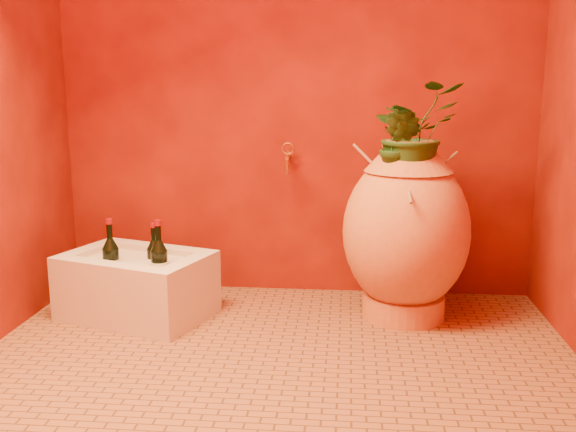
# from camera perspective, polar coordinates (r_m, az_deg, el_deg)

# --- Properties ---
(floor) EXTENTS (2.50, 2.50, 0.00)m
(floor) POSITION_cam_1_polar(r_m,az_deg,el_deg) (2.66, -1.17, -13.19)
(floor) COLOR brown
(floor) RESTS_ON ground
(wall_back) EXTENTS (2.50, 0.02, 2.50)m
(wall_back) POSITION_cam_1_polar(r_m,az_deg,el_deg) (3.41, 0.72, 13.90)
(wall_back) COLOR #530B04
(wall_back) RESTS_ON ground
(amphora) EXTENTS (0.75, 0.75, 0.86)m
(amphora) POSITION_cam_1_polar(r_m,az_deg,el_deg) (3.11, 10.44, -1.31)
(amphora) COLOR #C27036
(amphora) RESTS_ON floor
(stone_basin) EXTENTS (0.79, 0.67, 0.31)m
(stone_basin) POSITION_cam_1_polar(r_m,az_deg,el_deg) (3.23, -13.27, -6.10)
(stone_basin) COLOR beige
(stone_basin) RESTS_ON floor
(wine_bottle_a) EXTENTS (0.07, 0.07, 0.29)m
(wine_bottle_a) POSITION_cam_1_polar(r_m,az_deg,el_deg) (3.18, -11.78, -3.92)
(wine_bottle_a) COLOR black
(wine_bottle_a) RESTS_ON stone_basin
(wine_bottle_b) EXTENTS (0.08, 0.08, 0.33)m
(wine_bottle_b) POSITION_cam_1_polar(r_m,az_deg,el_deg) (3.15, -15.44, -4.00)
(wine_bottle_b) COLOR black
(wine_bottle_b) RESTS_ON stone_basin
(wine_bottle_c) EXTENTS (0.08, 0.08, 0.33)m
(wine_bottle_c) POSITION_cam_1_polar(r_m,az_deg,el_deg) (3.05, -11.35, -4.27)
(wine_bottle_c) COLOR black
(wine_bottle_c) RESTS_ON stone_basin
(wall_tap) EXTENTS (0.07, 0.14, 0.16)m
(wall_tap) POSITION_cam_1_polar(r_m,az_deg,el_deg) (3.35, -0.03, 5.32)
(wall_tap) COLOR #AB6D27
(wall_tap) RESTS_ON wall_back
(plant_main) EXTENTS (0.53, 0.51, 0.46)m
(plant_main) POSITION_cam_1_polar(r_m,az_deg,el_deg) (3.02, 11.07, 7.33)
(plant_main) COLOR #1B3F16
(plant_main) RESTS_ON amphora
(plant_side) EXTENTS (0.24, 0.23, 0.34)m
(plant_side) POSITION_cam_1_polar(r_m,az_deg,el_deg) (2.95, 9.87, 6.18)
(plant_side) COLOR #1B3F16
(plant_side) RESTS_ON amphora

